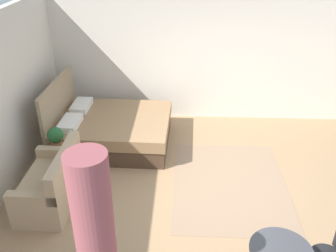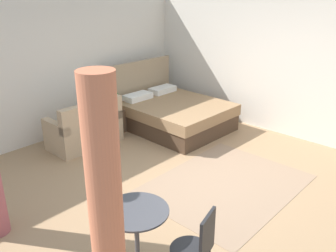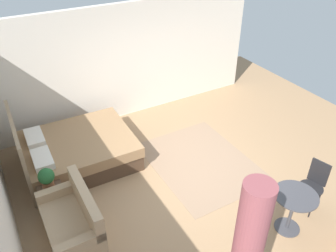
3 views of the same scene
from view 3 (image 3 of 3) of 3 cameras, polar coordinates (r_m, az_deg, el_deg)
name	(u,v)px [view 3 (image 3 of 3)]	position (r m, az deg, el deg)	size (l,w,h in m)	color
ground_plane	(193,177)	(6.64, 4.17, -8.49)	(8.57, 9.42, 0.02)	#9E7A56
wall_right	(129,62)	(8.01, -6.57, 10.63)	(0.12, 6.42, 2.66)	silver
area_rug	(201,162)	(6.98, 5.49, -5.99)	(2.40, 1.85, 0.01)	#93755B
bed	(75,151)	(6.98, -15.21, -3.98)	(1.78, 2.15, 1.27)	#473323
couch	(74,224)	(5.60, -15.51, -15.46)	(1.29, 0.71, 0.89)	tan
nightstand	(51,193)	(6.29, -19.00, -10.61)	(0.44, 0.40, 0.47)	brown
potted_plant	(47,178)	(5.92, -19.64, -8.16)	(0.27, 0.27, 0.38)	#935B3D
balcony_table	(293,205)	(5.72, 20.18, -12.36)	(0.67, 0.67, 0.73)	#3F3F44
cafe_chair_near_window	(315,182)	(6.18, 23.30, -8.53)	(0.48, 0.48, 0.93)	black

